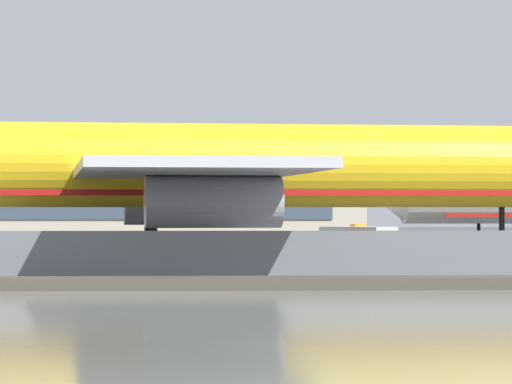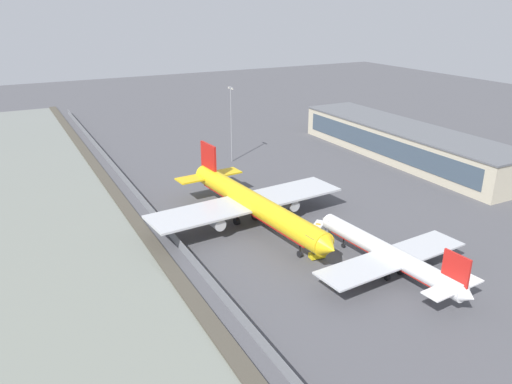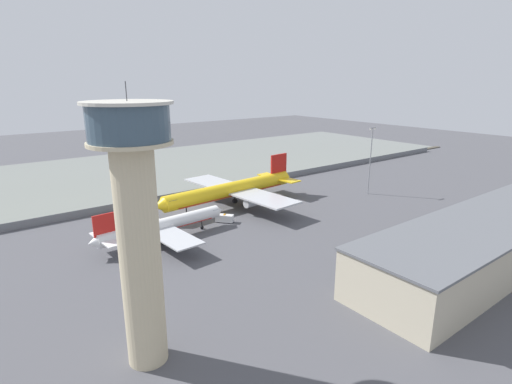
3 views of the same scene
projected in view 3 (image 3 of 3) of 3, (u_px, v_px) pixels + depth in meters
ground_plane at (254, 199)px, 141.22m from camera, size 500.00×500.00×0.00m
waterfront_lagoon at (167, 166)px, 195.64m from camera, size 320.00×98.00×0.01m
shoreline_seawall at (222, 186)px, 156.87m from camera, size 320.00×3.00×0.50m
perimeter_fence at (229, 186)px, 153.16m from camera, size 280.00×0.10×2.40m
cargo_jet_yellow at (234, 190)px, 131.17m from camera, size 55.89×48.64×15.10m
passenger_jet_white_red at (161, 226)px, 103.17m from camera, size 38.50×33.35×10.64m
baggage_tug at (185, 220)px, 117.24m from camera, size 1.82×3.31×1.80m
ops_van at (224, 218)px, 117.49m from camera, size 4.92×5.35×2.48m
control_tower at (136, 213)px, 53.87m from camera, size 11.51×11.51×40.30m
terminal_building at (492, 237)px, 92.27m from camera, size 86.10×20.04×10.76m
apron_light_mast_apron_west at (370, 158)px, 143.69m from camera, size 3.20×0.40×24.44m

